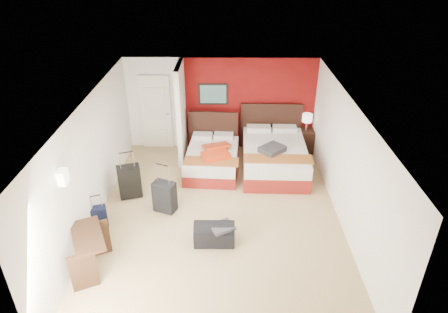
{
  "coord_description": "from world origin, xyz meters",
  "views": [
    {
      "loc": [
        0.16,
        -6.69,
        5.15
      ],
      "look_at": [
        0.1,
        0.8,
        1.0
      ],
      "focal_mm": 31.82,
      "sensor_mm": 36.0,
      "label": 1
    }
  ],
  "objects_px": {
    "suitcase_black": "(130,183)",
    "suitcase_navy": "(99,218)",
    "bed_left": "(212,160)",
    "nightstand": "(305,141)",
    "red_suitcase_open": "(216,151)",
    "duffel_bag": "(214,234)",
    "bed_right": "(274,158)",
    "desk": "(91,253)",
    "suitcase_charcoal": "(165,198)",
    "table_lamp": "(307,122)"
  },
  "relations": [
    {
      "from": "suitcase_navy",
      "to": "duffel_bag",
      "type": "height_order",
      "value": "suitcase_navy"
    },
    {
      "from": "bed_left",
      "to": "suitcase_black",
      "type": "height_order",
      "value": "suitcase_black"
    },
    {
      "from": "nightstand",
      "to": "desk",
      "type": "height_order",
      "value": "desk"
    },
    {
      "from": "table_lamp",
      "to": "suitcase_charcoal",
      "type": "distance_m",
      "value": 4.42
    },
    {
      "from": "bed_right",
      "to": "suitcase_navy",
      "type": "relative_size",
      "value": 5.0
    },
    {
      "from": "bed_left",
      "to": "nightstand",
      "type": "bearing_deg",
      "value": 26.2
    },
    {
      "from": "nightstand",
      "to": "bed_right",
      "type": "bearing_deg",
      "value": -132.61
    },
    {
      "from": "table_lamp",
      "to": "suitcase_black",
      "type": "bearing_deg",
      "value": -152.62
    },
    {
      "from": "desk",
      "to": "suitcase_navy",
      "type": "bearing_deg",
      "value": 75.65
    },
    {
      "from": "nightstand",
      "to": "suitcase_navy",
      "type": "xyz_separation_m",
      "value": [
        -4.67,
        -3.29,
        -0.09
      ]
    },
    {
      "from": "suitcase_charcoal",
      "to": "desk",
      "type": "bearing_deg",
      "value": -98.1
    },
    {
      "from": "bed_left",
      "to": "red_suitcase_open",
      "type": "xyz_separation_m",
      "value": [
        0.1,
        -0.1,
        0.32
      ]
    },
    {
      "from": "suitcase_charcoal",
      "to": "desk",
      "type": "relative_size",
      "value": 0.7
    },
    {
      "from": "bed_left",
      "to": "bed_right",
      "type": "height_order",
      "value": "bed_right"
    },
    {
      "from": "bed_left",
      "to": "bed_right",
      "type": "bearing_deg",
      "value": 5.0
    },
    {
      "from": "bed_right",
      "to": "suitcase_navy",
      "type": "height_order",
      "value": "bed_right"
    },
    {
      "from": "bed_right",
      "to": "suitcase_navy",
      "type": "xyz_separation_m",
      "value": [
        -3.74,
        -2.3,
        -0.11
      ]
    },
    {
      "from": "bed_left",
      "to": "desk",
      "type": "distance_m",
      "value": 3.99
    },
    {
      "from": "suitcase_charcoal",
      "to": "duffel_bag",
      "type": "relative_size",
      "value": 0.87
    },
    {
      "from": "nightstand",
      "to": "suitcase_black",
      "type": "relative_size",
      "value": 0.84
    },
    {
      "from": "bed_right",
      "to": "table_lamp",
      "type": "distance_m",
      "value": 1.46
    },
    {
      "from": "bed_right",
      "to": "suitcase_black",
      "type": "relative_size",
      "value": 3.0
    },
    {
      "from": "suitcase_charcoal",
      "to": "suitcase_navy",
      "type": "xyz_separation_m",
      "value": [
        -1.25,
        -0.54,
        -0.11
      ]
    },
    {
      "from": "suitcase_charcoal",
      "to": "suitcase_black",
      "type": "bearing_deg",
      "value": 170.44
    },
    {
      "from": "desk",
      "to": "bed_right",
      "type": "bearing_deg",
      "value": 19.92
    },
    {
      "from": "bed_right",
      "to": "nightstand",
      "type": "bearing_deg",
      "value": 48.31
    },
    {
      "from": "suitcase_black",
      "to": "suitcase_navy",
      "type": "bearing_deg",
      "value": -128.1
    },
    {
      "from": "bed_left",
      "to": "suitcase_navy",
      "type": "bearing_deg",
      "value": -130.38
    },
    {
      "from": "suitcase_navy",
      "to": "red_suitcase_open",
      "type": "bearing_deg",
      "value": 22.04
    },
    {
      "from": "bed_right",
      "to": "duffel_bag",
      "type": "distance_m",
      "value": 3.1
    },
    {
      "from": "suitcase_black",
      "to": "duffel_bag",
      "type": "xyz_separation_m",
      "value": [
        1.93,
        -1.53,
        -0.18
      ]
    },
    {
      "from": "table_lamp",
      "to": "duffel_bag",
      "type": "distance_m",
      "value": 4.47
    },
    {
      "from": "bed_right",
      "to": "red_suitcase_open",
      "type": "xyz_separation_m",
      "value": [
        -1.45,
        -0.13,
        0.26
      ]
    },
    {
      "from": "bed_right",
      "to": "suitcase_navy",
      "type": "distance_m",
      "value": 4.39
    },
    {
      "from": "red_suitcase_open",
      "to": "duffel_bag",
      "type": "xyz_separation_m",
      "value": [
        0.03,
        -2.62,
        -0.4
      ]
    },
    {
      "from": "bed_left",
      "to": "table_lamp",
      "type": "relative_size",
      "value": 3.81
    },
    {
      "from": "nightstand",
      "to": "suitcase_black",
      "type": "distance_m",
      "value": 4.82
    },
    {
      "from": "suitcase_black",
      "to": "suitcase_charcoal",
      "type": "distance_m",
      "value": 1.0
    },
    {
      "from": "suitcase_black",
      "to": "suitcase_navy",
      "type": "relative_size",
      "value": 1.67
    },
    {
      "from": "bed_right",
      "to": "nightstand",
      "type": "relative_size",
      "value": 3.56
    },
    {
      "from": "red_suitcase_open",
      "to": "suitcase_charcoal",
      "type": "relative_size",
      "value": 1.33
    },
    {
      "from": "suitcase_black",
      "to": "nightstand",
      "type": "bearing_deg",
      "value": 9.63
    },
    {
      "from": "bed_right",
      "to": "nightstand",
      "type": "xyz_separation_m",
      "value": [
        0.93,
        0.99,
        -0.02
      ]
    },
    {
      "from": "bed_left",
      "to": "red_suitcase_open",
      "type": "bearing_deg",
      "value": -41.25
    },
    {
      "from": "nightstand",
      "to": "suitcase_charcoal",
      "type": "xyz_separation_m",
      "value": [
        -3.42,
        -2.74,
        0.02
      ]
    },
    {
      "from": "table_lamp",
      "to": "desk",
      "type": "xyz_separation_m",
      "value": [
        -4.45,
        -4.49,
        -0.46
      ]
    },
    {
      "from": "duffel_bag",
      "to": "desk",
      "type": "xyz_separation_m",
      "value": [
        -2.1,
        -0.75,
        0.2
      ]
    },
    {
      "from": "duffel_bag",
      "to": "desk",
      "type": "relative_size",
      "value": 0.8
    },
    {
      "from": "bed_left",
      "to": "nightstand",
      "type": "relative_size",
      "value": 2.87
    },
    {
      "from": "bed_right",
      "to": "suitcase_black",
      "type": "height_order",
      "value": "suitcase_black"
    }
  ]
}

